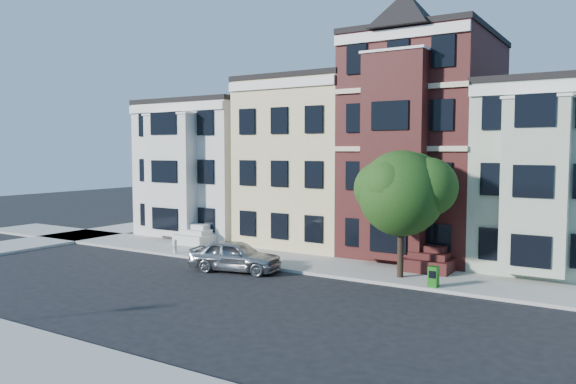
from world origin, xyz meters
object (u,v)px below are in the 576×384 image
Objects in this scene: parked_car at (235,256)px; fire_hydrant at (175,248)px; street_tree at (401,199)px; newspaper_box at (433,277)px.

parked_car is 5.56m from fire_hydrant.
parked_car is at bearing -15.20° from fire_hydrant.
street_tree reaches higher than fire_hydrant.
newspaper_box is 1.42× the size of fire_hydrant.
newspaper_box is (1.87, -1.04, -3.13)m from street_tree.
street_tree is at bearing 4.60° from fire_hydrant.
parked_car is 9.51m from newspaper_box.
fire_hydrant is (-14.75, 0.00, -0.13)m from newspaper_box.
parked_car is 5.16× the size of newspaper_box.
parked_car is (-7.52, -2.49, -2.95)m from street_tree.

